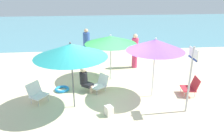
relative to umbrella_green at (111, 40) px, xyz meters
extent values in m
plane|color=beige|center=(-0.22, -1.40, -1.66)|extent=(40.00, 40.00, 0.00)
cube|color=#5693A3|center=(-0.22, 12.37, -1.66)|extent=(40.00, 16.00, 0.01)
cylinder|color=silver|center=(0.00, 0.00, -0.75)|extent=(0.04, 0.04, 1.82)
cone|color=green|center=(0.00, 0.00, 0.00)|extent=(2.05, 2.05, 0.30)
sphere|color=silver|center=(0.00, 0.00, 0.18)|extent=(0.06, 0.06, 0.06)
cylinder|color=silver|center=(1.30, -1.65, -0.64)|extent=(0.04, 0.04, 2.05)
cone|color=#8E56C6|center=(1.30, -1.65, 0.20)|extent=(1.93, 1.93, 0.38)
sphere|color=silver|center=(1.30, -1.65, 0.41)|extent=(0.06, 0.06, 0.06)
cylinder|color=#4C4C51|center=(-1.37, -2.13, -0.62)|extent=(0.04, 0.04, 2.08)
cone|color=teal|center=(-1.37, -2.13, 0.22)|extent=(2.20, 2.20, 0.39)
sphere|color=#4C4C51|center=(-1.37, -2.13, 0.45)|extent=(0.06, 0.06, 0.06)
cube|color=white|center=(-0.58, -1.12, -1.45)|extent=(0.70, 0.69, 0.03)
cube|color=white|center=(-0.36, -0.94, -1.25)|extent=(0.41, 0.46, 0.38)
cylinder|color=silver|center=(-0.62, -1.39, -1.56)|extent=(0.02, 0.02, 0.20)
cylinder|color=silver|center=(-0.86, -1.10, -1.56)|extent=(0.02, 0.02, 0.20)
cylinder|color=silver|center=(-0.30, -1.13, -1.56)|extent=(0.02, 0.02, 0.20)
cylinder|color=silver|center=(-0.53, -0.84, -1.56)|extent=(0.02, 0.02, 0.20)
cube|color=red|center=(2.60, -1.67, -1.42)|extent=(0.50, 0.60, 0.03)
cube|color=red|center=(2.83, -1.70, -1.22)|extent=(0.21, 0.57, 0.40)
cylinder|color=silver|center=(2.40, -1.88, -1.55)|extent=(0.02, 0.02, 0.22)
cylinder|color=silver|center=(2.45, -1.43, -1.55)|extent=(0.02, 0.02, 0.22)
cylinder|color=silver|center=(2.75, -1.91, -1.55)|extent=(0.02, 0.02, 0.22)
cylinder|color=silver|center=(2.80, -1.47, -1.55)|extent=(0.02, 0.02, 0.22)
cube|color=white|center=(-2.54, -1.72, -1.42)|extent=(0.65, 0.68, 0.03)
cube|color=white|center=(-2.73, -1.59, -1.21)|extent=(0.44, 0.54, 0.41)
cylinder|color=silver|center=(-2.29, -1.63, -1.55)|extent=(0.02, 0.02, 0.22)
cylinder|color=silver|center=(-2.53, -1.99, -1.55)|extent=(0.02, 0.02, 0.22)
cylinder|color=silver|center=(-2.56, -1.44, -1.55)|extent=(0.02, 0.02, 0.22)
cylinder|color=silver|center=(-2.80, -1.80, -1.55)|extent=(0.02, 0.02, 0.22)
cylinder|color=#2D519E|center=(-0.97, 1.70, -1.19)|extent=(0.26, 0.26, 0.94)
cylinder|color=#2D519E|center=(-0.97, 1.70, -0.38)|extent=(0.31, 0.31, 0.68)
sphere|color=#DBAD84|center=(-0.97, 1.70, 0.05)|extent=(0.19, 0.19, 0.19)
cube|color=black|center=(-0.95, -1.09, -1.38)|extent=(0.46, 0.45, 0.12)
cylinder|color=beige|center=(-0.82, -1.20, -1.52)|extent=(0.12, 0.12, 0.28)
cylinder|color=black|center=(-1.08, -0.98, -1.16)|extent=(0.28, 0.28, 0.44)
sphere|color=beige|center=(-1.08, -0.98, -0.83)|extent=(0.22, 0.22, 0.22)
cylinder|color=#DB3866|center=(1.25, 1.30, -1.29)|extent=(0.26, 0.26, 0.75)
cylinder|color=#DB3866|center=(1.25, 1.30, -0.59)|extent=(0.30, 0.30, 0.65)
sphere|color=beige|center=(1.25, 1.30, -0.16)|extent=(0.21, 0.21, 0.21)
cylinder|color=#ADADB2|center=(2.08, -2.75, -0.62)|extent=(0.06, 0.06, 2.08)
cube|color=white|center=(2.08, -2.75, 0.20)|extent=(0.03, 0.52, 0.32)
cube|color=navy|center=(2.08, -2.75, 0.07)|extent=(0.04, 0.52, 0.06)
torus|color=#238CD8|center=(-1.90, -0.88, -1.61)|extent=(0.54, 0.54, 0.10)
cube|color=silver|center=(-0.32, -2.73, -1.51)|extent=(0.29, 0.30, 0.30)
camera|label=1|loc=(-0.79, -8.50, 2.03)|focal=35.72mm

